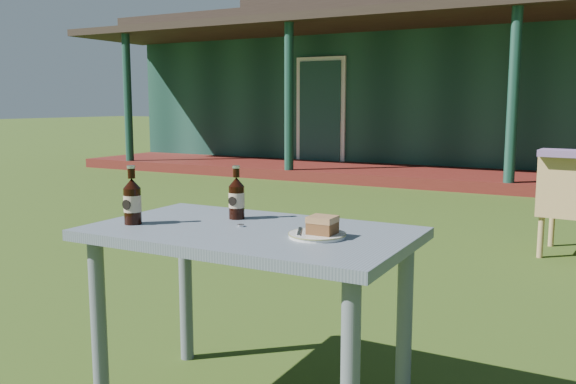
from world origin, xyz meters
The scene contains 9 objects.
ground centered at (0.00, 0.00, 0.00)m, with size 80.00×80.00×0.00m, color #334916.
pavilion centered at (0.00, 9.39, 1.61)m, with size 15.80×8.30×3.45m.
cafe_table centered at (0.00, -1.60, 0.62)m, with size 1.20×0.70×0.72m.
plate centered at (0.28, -1.61, 0.73)m, with size 0.20×0.20×0.01m.
cake_slice centered at (0.30, -1.61, 0.77)m, with size 0.09×0.09×0.06m.
fork centered at (0.22, -1.62, 0.74)m, with size 0.01×0.14×0.00m, color silver.
cola_bottle_near centered at (-0.15, -1.46, 0.81)m, with size 0.06×0.07×0.22m.
cola_bottle_far centered at (-0.45, -1.74, 0.81)m, with size 0.07×0.07×0.23m.
bottle_cap centered at (-0.05, -1.58, 0.72)m, with size 0.03×0.03×0.01m, color silver.
Camera 1 is at (1.18, -3.50, 1.18)m, focal length 38.00 mm.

